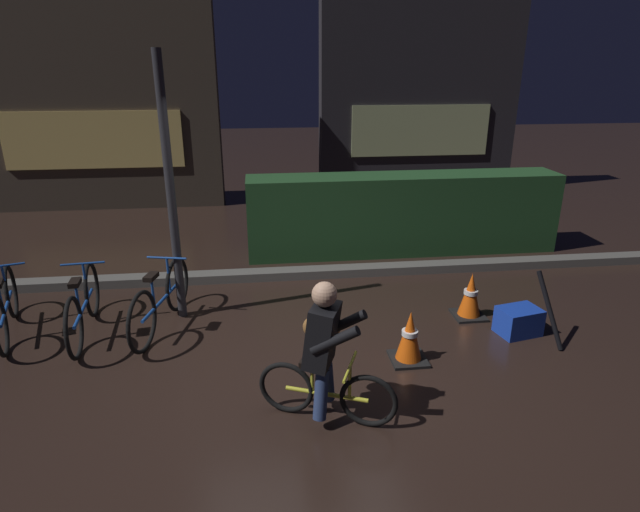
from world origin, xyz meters
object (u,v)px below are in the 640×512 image
Objects in this scene: parked_bike_left_mid at (83,306)px; cyclist at (324,351)px; parked_bike_center_left at (161,300)px; traffic_cone_far at (470,296)px; blue_crate at (519,321)px; street_post at (171,193)px; closed_umbrella at (550,310)px; traffic_cone_near at (410,337)px; parked_bike_leftmost at (6,307)px.

cyclist reaches higher than parked_bike_left_mid.
traffic_cone_far is (3.53, -0.14, -0.08)m from parked_bike_center_left.
traffic_cone_far is 1.24× the size of blue_crate.
street_post reaches higher than closed_umbrella.
street_post is 2.38× the size of cyclist.
parked_bike_left_mid is at bearing 166.55° from cyclist.
street_post reaches higher than cyclist.
closed_umbrella reaches higher than traffic_cone_far.
traffic_cone_near is 0.43× the size of cyclist.
traffic_cone_near is at bearing -138.63° from traffic_cone_far.
street_post is 5.47× the size of traffic_cone_near.
blue_crate is (3.74, -0.90, -1.33)m from street_post.
street_post is at bearing 172.54° from traffic_cone_far.
parked_bike_center_left is 2.74m from traffic_cone_near.
parked_bike_left_mid reaches higher than traffic_cone_near.
parked_bike_center_left is (1.65, -0.06, 0.01)m from parked_bike_leftmost.
traffic_cone_near is (4.21, -1.06, -0.07)m from parked_bike_leftmost.
cyclist is 2.67m from closed_umbrella.
closed_umbrella is at bearing -51.63° from traffic_cone_far.
cyclist is at bearing -140.78° from traffic_cone_near.
closed_umbrella is (1.54, 0.15, 0.13)m from traffic_cone_near.
parked_bike_leftmost is 3.45× the size of blue_crate.
parked_bike_center_left is 2.41m from cyclist.
closed_umbrella is at bearing -104.88° from parked_bike_left_mid.
closed_umbrella reaches higher than traffic_cone_near.
parked_bike_leftmost is at bearing 77.25° from parked_bike_left_mid.
traffic_cone_far is (0.98, 0.86, 0.00)m from traffic_cone_near.
street_post is 4.23m from closed_umbrella.
street_post is 6.73× the size of blue_crate.
traffic_cone_near is (2.38, -1.30, -1.22)m from street_post.
traffic_cone_far is at bearing 129.39° from blue_crate.
parked_bike_leftmost reaches higher than traffic_cone_far.
traffic_cone_far is (3.36, -0.44, -1.22)m from street_post.
closed_umbrella is at bearing 42.66° from cyclist.
traffic_cone_near is 0.99× the size of traffic_cone_far.
cyclist is (1.60, -1.78, 0.28)m from parked_bike_center_left.
parked_bike_center_left is 3.53m from traffic_cone_far.
blue_crate is at bearing 16.45° from traffic_cone_near.
parked_bike_center_left is at bearing -119.67° from street_post.
street_post is 3.48× the size of closed_umbrella.
street_post is 2.98m from traffic_cone_near.
traffic_cone_near is (2.55, -1.00, -0.08)m from parked_bike_center_left.
traffic_cone_far is 0.64× the size of closed_umbrella.
parked_bike_center_left reaches higher than parked_bike_left_mid.
cyclist is (-2.31, -1.18, 0.48)m from blue_crate.
parked_bike_center_left reaches higher than traffic_cone_far.
street_post is at bearing -76.25° from parked_bike_left_mid.
closed_umbrella is (0.18, -0.25, 0.24)m from blue_crate.
cyclist is (1.43, -2.08, -0.85)m from street_post.
traffic_cone_far is at bearing -78.98° from parked_bike_center_left.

